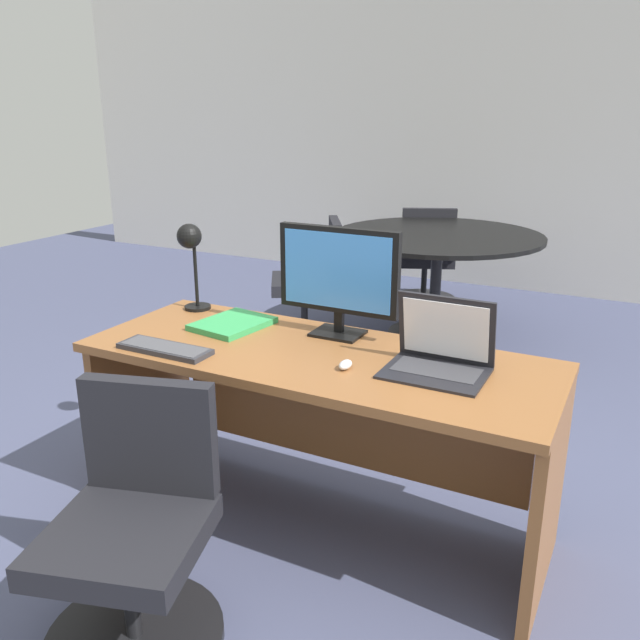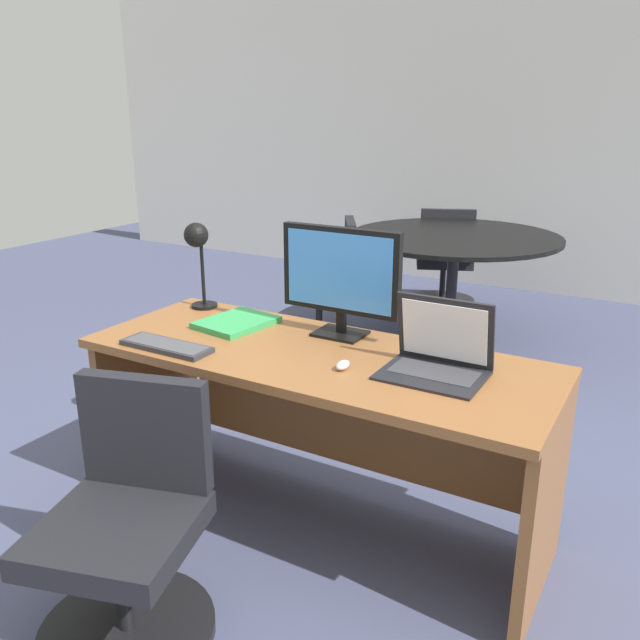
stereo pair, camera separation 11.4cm
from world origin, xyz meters
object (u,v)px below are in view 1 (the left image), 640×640
Objects in this scene: monitor at (338,274)px; meeting_chair_near at (312,292)px; desk at (322,399)px; meeting_table at (437,259)px; book at (233,324)px; meeting_chair_far at (425,265)px; keyboard at (165,349)px; mouse at (345,365)px; office_chair at (135,545)px; desk_lamp at (191,248)px; laptop at (441,348)px.

monitor is 2.11m from meeting_chair_near.
meeting_table is (-0.27, 2.35, 0.07)m from desk.
meeting_table is (0.18, 2.28, -0.16)m from book.
meeting_chair_near is at bearing -108.55° from meeting_chair_far.
meeting_chair_far reaches higher than meeting_table.
monitor reaches higher than meeting_table.
keyboard is (-0.50, -0.47, -0.24)m from monitor.
meeting_chair_near is at bearing 120.68° from mouse.
monitor is at bearing 78.25° from office_chair.
meeting_chair_near reaches higher than book.
desk_lamp is 0.47× the size of meeting_chair_far.
monitor reaches higher than desk.
monitor is at bearing -59.17° from meeting_chair_near.
mouse is 0.21× the size of book.
book is 3.14m from meeting_chair_far.
meeting_chair_near is (-1.51, 1.89, -0.46)m from laptop.
meeting_table is at bearing 30.08° from meeting_chair_near.
monitor is 0.73m from keyboard.
office_chair reaches higher than book.
meeting_chair_far is at bearing 93.00° from book.
desk is at bearing -85.06° from monitor.
book is 1.97m from meeting_chair_near.
office_chair is 0.93× the size of meeting_chair_near.
mouse is 0.08× the size of meeting_chair_far.
office_chair is at bearing -75.67° from book.
book is (-0.92, 0.05, -0.07)m from laptop.
meeting_chair_far is at bearing 101.40° from monitor.
monitor is 0.73m from desk_lamp.
meeting_chair_far is (-0.62, 3.17, -0.19)m from desk.
monitor reaches higher than office_chair.
meeting_chair_far is (-0.39, 4.01, 0.01)m from office_chair.
meeting_table is (-0.44, 2.49, -0.16)m from mouse.
book is 0.23× the size of meeting_table.
meeting_chair_far reaches higher than keyboard.
meeting_table is (-0.74, 2.33, -0.23)m from laptop.
meeting_chair_near is at bearing 120.83° from monitor.
monitor is 0.63× the size of office_chair.
laptop is 0.34m from mouse.
meeting_table is at bearing 96.62° from desk.
monitor is at bearing -83.25° from meeting_table.
book is at bearing -72.23° from meeting_chair_near.
mouse is 0.05× the size of meeting_table.
desk_lamp reaches higher than book.
meeting_chair_far reaches higher than desk.
keyboard is at bearing -88.35° from meeting_chair_far.
keyboard is at bearing -95.32° from meeting_table.
meeting_table is 1.73× the size of meeting_chair_far.
desk is 2.17m from meeting_chair_near.
laptop is 3.37m from meeting_chair_far.
meeting_chair_far is at bearing 91.65° from keyboard.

